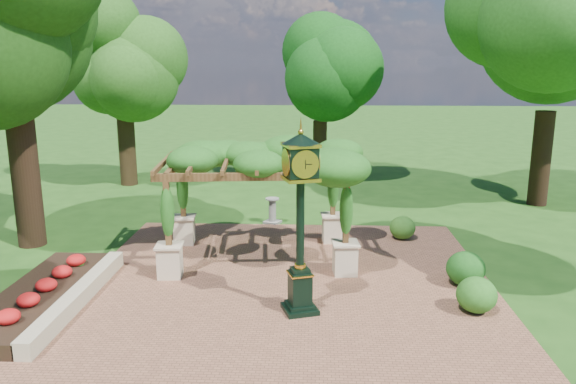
{
  "coord_description": "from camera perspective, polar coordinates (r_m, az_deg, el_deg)",
  "views": [
    {
      "loc": [
        0.63,
        -10.92,
        5.33
      ],
      "look_at": [
        0.0,
        2.5,
        2.2
      ],
      "focal_mm": 35.0,
      "sensor_mm": 36.0,
      "label": 1
    }
  ],
  "objects": [
    {
      "name": "brick_plaza",
      "position": [
        13.06,
        -0.32,
        -10.87
      ],
      "size": [
        10.0,
        12.0,
        0.04
      ],
      "primitive_type": "cube",
      "color": "brown",
      "rests_on": "ground"
    },
    {
      "name": "shrub_mid",
      "position": [
        14.32,
        17.6,
        -7.43
      ],
      "size": [
        1.04,
        1.04,
        0.83
      ],
      "primitive_type": "ellipsoid",
      "rotation": [
        0.0,
        0.0,
        -0.13
      ],
      "color": "#184D15",
      "rests_on": "brick_plaza"
    },
    {
      "name": "tree_west_far",
      "position": [
        25.39,
        -16.63,
        13.57
      ],
      "size": [
        3.78,
        3.78,
        8.46
      ],
      "color": "#312313",
      "rests_on": "ground"
    },
    {
      "name": "flower_bed",
      "position": [
        13.95,
        -23.99,
        -9.75
      ],
      "size": [
        1.5,
        5.0,
        0.36
      ],
      "primitive_type": "cube",
      "color": "red",
      "rests_on": "ground"
    },
    {
      "name": "ground",
      "position": [
        12.17,
        -0.57,
        -12.86
      ],
      "size": [
        120.0,
        120.0,
        0.0
      ],
      "primitive_type": "plane",
      "color": "#1E4714",
      "rests_on": "ground"
    },
    {
      "name": "tree_north",
      "position": [
        25.7,
        3.35,
        11.85
      ],
      "size": [
        3.81,
        3.81,
        6.97
      ],
      "color": "#302113",
      "rests_on": "ground"
    },
    {
      "name": "shrub_back",
      "position": [
        17.48,
        11.55,
        -3.57
      ],
      "size": [
        0.86,
        0.86,
        0.7
      ],
      "primitive_type": "ellipsoid",
      "rotation": [
        0.0,
        0.0,
        0.11
      ],
      "color": "#2B5D1B",
      "rests_on": "brick_plaza"
    },
    {
      "name": "tree_east_far",
      "position": [
        22.91,
        25.41,
        14.37
      ],
      "size": [
        5.48,
        5.48,
        9.18
      ],
      "color": "black",
      "rests_on": "ground"
    },
    {
      "name": "sundial",
      "position": [
        18.87,
        -1.6,
        -2.08
      ],
      "size": [
        0.64,
        0.64,
        0.88
      ],
      "rotation": [
        0.0,
        0.0,
        -0.41
      ],
      "color": "gray",
      "rests_on": "ground"
    },
    {
      "name": "border_wall",
      "position": [
        13.57,
        -20.54,
        -9.98
      ],
      "size": [
        0.35,
        5.0,
        0.4
      ],
      "primitive_type": "cube",
      "color": "#C6B793",
      "rests_on": "ground"
    },
    {
      "name": "pedestal_clock",
      "position": [
        11.67,
        1.27,
        -1.55
      ],
      "size": [
        0.99,
        0.99,
        3.96
      ],
      "rotation": [
        0.0,
        0.0,
        0.33
      ],
      "color": "black",
      "rests_on": "brick_plaza"
    },
    {
      "name": "shrub_front",
      "position": [
        12.93,
        18.61,
        -9.87
      ],
      "size": [
        1.07,
        1.07,
        0.78
      ],
      "primitive_type": "ellipsoid",
      "rotation": [
        0.0,
        0.0,
        0.27
      ],
      "color": "#26611B",
      "rests_on": "brick_plaza"
    },
    {
      "name": "pergola",
      "position": [
        15.0,
        -3.12,
        2.82
      ],
      "size": [
        5.4,
        3.67,
        3.23
      ],
      "rotation": [
        0.0,
        0.0,
        0.09
      ],
      "color": "beige",
      "rests_on": "brick_plaza"
    }
  ]
}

